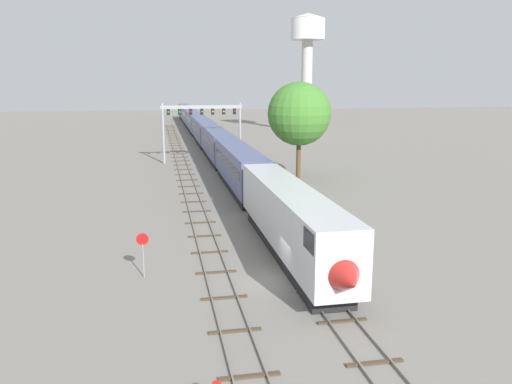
# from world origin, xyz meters

# --- Properties ---
(ground_plane) EXTENTS (400.00, 400.00, 0.00)m
(ground_plane) POSITION_xyz_m (0.00, 0.00, 0.00)
(ground_plane) COLOR gray
(track_main) EXTENTS (2.60, 200.00, 0.16)m
(track_main) POSITION_xyz_m (2.00, 60.00, 0.07)
(track_main) COLOR slate
(track_main) RESTS_ON ground
(track_near) EXTENTS (2.60, 160.00, 0.16)m
(track_near) POSITION_xyz_m (-3.50, 40.00, 0.07)
(track_near) COLOR slate
(track_near) RESTS_ON ground
(passenger_train) EXTENTS (3.04, 157.41, 4.80)m
(passenger_train) POSITION_xyz_m (2.00, 72.57, 2.61)
(passenger_train) COLOR silver
(passenger_train) RESTS_ON ground
(signal_gantry) EXTENTS (12.10, 0.49, 8.92)m
(signal_gantry) POSITION_xyz_m (-0.25, 48.35, 6.57)
(signal_gantry) COLOR #999BA0
(signal_gantry) RESTS_ON ground
(water_tower) EXTENTS (8.22, 8.22, 27.75)m
(water_tower) POSITION_xyz_m (28.80, 92.28, 20.98)
(water_tower) COLOR beige
(water_tower) RESTS_ON ground
(stop_sign) EXTENTS (0.76, 0.08, 2.88)m
(stop_sign) POSITION_xyz_m (-8.00, 2.08, 1.87)
(stop_sign) COLOR gray
(stop_sign) RESTS_ON ground
(trackside_tree_left) EXTENTS (7.82, 7.82, 12.01)m
(trackside_tree_left) POSITION_xyz_m (10.39, 32.66, 8.08)
(trackside_tree_left) COLOR brown
(trackside_tree_left) RESTS_ON ground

